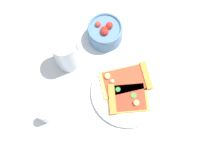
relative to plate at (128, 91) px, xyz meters
name	(u,v)px	position (x,y,z in m)	size (l,w,h in m)	color
ground_plane	(135,84)	(-0.04, 0.01, -0.01)	(2.40, 2.40, 0.00)	#B2B7BC
plate	(128,91)	(0.00, 0.00, 0.00)	(0.23, 0.23, 0.01)	white
pizza_slice_near	(126,99)	(0.03, 0.01, 0.01)	(0.14, 0.15, 0.03)	gold
pizza_slice_far	(128,80)	(-0.03, -0.02, 0.01)	(0.17, 0.18, 0.03)	#E5B256
salad_bowl	(105,32)	(-0.14, -0.15, 0.03)	(0.11, 0.11, 0.08)	#4C7299
soda_glass	(66,54)	(-0.01, -0.22, 0.05)	(0.08, 0.08, 0.13)	silver
paper_napkin	(215,133)	(0.00, 0.29, -0.01)	(0.12, 0.16, 0.00)	silver
pepper_shaker	(44,116)	(0.19, -0.18, 0.03)	(0.03, 0.03, 0.08)	silver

